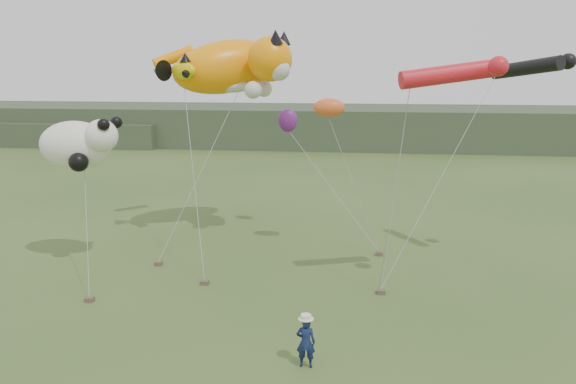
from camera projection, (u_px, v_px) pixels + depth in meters
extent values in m
plane|color=#385123|center=(258.00, 340.00, 17.51)|extent=(120.00, 120.00, 0.00)
cube|color=#2D3D28|center=(330.00, 126.00, 60.63)|extent=(90.00, 12.00, 4.00)
cube|color=#2D3D28|center=(55.00, 132.00, 61.46)|extent=(25.00, 8.00, 2.50)
imported|color=#121D44|center=(306.00, 342.00, 15.80)|extent=(0.55, 0.37, 1.50)
cube|color=brown|center=(159.00, 263.00, 24.02)|extent=(0.31, 0.25, 0.16)
cube|color=brown|center=(205.00, 282.00, 21.92)|extent=(0.31, 0.25, 0.16)
cube|color=brown|center=(381.00, 292.00, 21.03)|extent=(0.31, 0.25, 0.16)
cube|color=brown|center=(89.00, 299.00, 20.33)|extent=(0.31, 0.25, 0.16)
cube|color=brown|center=(379.00, 254.00, 25.28)|extent=(0.31, 0.25, 0.16)
ellipsoid|color=orange|center=(227.00, 67.00, 26.41)|extent=(6.04, 5.16, 3.21)
sphere|color=orange|center=(270.00, 59.00, 25.00)|extent=(2.00, 2.00, 2.00)
cone|color=black|center=(276.00, 37.00, 24.21)|extent=(0.62, 0.76, 0.75)
cone|color=black|center=(284.00, 38.00, 25.26)|extent=(0.62, 0.72, 0.71)
sphere|color=beige|center=(279.00, 69.00, 24.72)|extent=(1.00, 1.00, 1.00)
ellipsoid|color=beige|center=(231.00, 86.00, 26.26)|extent=(1.95, 0.98, 0.61)
sphere|color=beige|center=(253.00, 90.00, 24.72)|extent=(0.78, 0.78, 0.78)
sphere|color=beige|center=(264.00, 89.00, 26.20)|extent=(0.78, 0.78, 0.78)
cylinder|color=orange|center=(173.00, 57.00, 27.51)|extent=(2.07, 1.52, 1.21)
ellipsoid|color=#D5B907|center=(183.00, 71.00, 24.64)|extent=(1.57, 1.30, 0.80)
cone|color=black|center=(159.00, 71.00, 25.09)|extent=(1.11, 1.17, 0.93)
cone|color=black|center=(185.00, 57.00, 24.51)|extent=(0.52, 0.52, 0.41)
cone|color=black|center=(187.00, 73.00, 24.13)|extent=(0.55, 0.58, 0.41)
cone|color=black|center=(194.00, 73.00, 25.13)|extent=(0.55, 0.58, 0.41)
cylinder|color=black|center=(526.00, 68.00, 22.14)|extent=(2.30, 2.88, 0.96)
sphere|color=black|center=(568.00, 61.00, 21.44)|extent=(0.62, 0.62, 0.62)
cylinder|color=red|center=(448.00, 74.00, 18.89)|extent=(3.40, 1.45, 1.02)
sphere|color=red|center=(498.00, 66.00, 18.14)|extent=(0.66, 0.66, 0.66)
ellipsoid|color=white|center=(75.00, 145.00, 22.99)|extent=(2.97, 1.98, 1.98)
sphere|color=white|center=(101.00, 136.00, 22.42)|extent=(1.32, 1.32, 1.32)
sphere|color=black|center=(104.00, 125.00, 21.84)|extent=(0.48, 0.48, 0.48)
sphere|color=black|center=(116.00, 122.00, 22.74)|extent=(0.48, 0.48, 0.48)
sphere|color=black|center=(79.00, 162.00, 22.20)|extent=(0.77, 0.77, 0.77)
sphere|color=black|center=(60.00, 154.00, 23.52)|extent=(0.77, 0.77, 0.77)
ellipsoid|color=#DE5924|center=(329.00, 108.00, 24.01)|extent=(1.36, 0.79, 0.79)
ellipsoid|color=#631C72|center=(288.00, 120.00, 27.58)|extent=(0.94, 0.63, 1.15)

